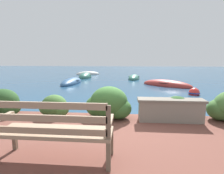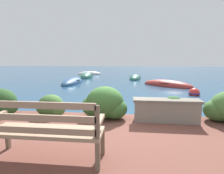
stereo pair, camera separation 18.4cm
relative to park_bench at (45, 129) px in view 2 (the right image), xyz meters
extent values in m
plane|color=navy|center=(0.77, 2.34, -0.71)|extent=(80.00, 80.00, 0.00)
cube|color=brown|center=(-0.80, 0.26, -0.29)|extent=(0.06, 0.06, 0.40)
cube|color=brown|center=(0.80, 0.26, -0.29)|extent=(0.06, 0.06, 0.40)
cube|color=brown|center=(0.80, -0.16, -0.29)|extent=(0.06, 0.06, 0.40)
cube|color=gray|center=(0.00, 0.05, -0.06)|extent=(1.66, 0.48, 0.05)
cube|color=gray|center=(0.00, -0.16, 0.04)|extent=(1.57, 0.04, 0.09)
cube|color=gray|center=(0.00, -0.16, 0.22)|extent=(1.57, 0.04, 0.09)
cube|color=gray|center=(0.00, -0.16, 0.39)|extent=(1.57, 0.04, 0.09)
cube|color=brown|center=(0.80, -0.16, 0.19)|extent=(0.06, 0.04, 0.45)
cube|color=gray|center=(0.80, 0.05, 0.14)|extent=(0.07, 0.43, 0.05)
cube|color=gray|center=(2.07, 1.88, -0.24)|extent=(1.49, 0.35, 0.49)
cube|color=#6C655B|center=(2.07, 1.88, 0.03)|extent=(1.56, 0.39, 0.06)
ellipsoid|color=#284C23|center=(-2.28, 1.99, -0.13)|extent=(0.83, 0.74, 0.70)
ellipsoid|color=#284C23|center=(-2.07, 1.95, -0.26)|extent=(0.58, 0.52, 0.45)
ellipsoid|color=#426B33|center=(-0.87, 2.02, -0.21)|extent=(0.66, 0.59, 0.56)
ellipsoid|color=#426B33|center=(-1.05, 2.07, -0.29)|extent=(0.50, 0.45, 0.40)
ellipsoid|color=#426B33|center=(-0.71, 1.99, -0.30)|extent=(0.46, 0.42, 0.36)
ellipsoid|color=#38662D|center=(0.58, 1.99, -0.08)|extent=(0.95, 0.86, 0.81)
ellipsoid|color=#38662D|center=(0.32, 2.06, -0.20)|extent=(0.71, 0.64, 0.57)
ellipsoid|color=#38662D|center=(0.82, 1.95, -0.22)|extent=(0.67, 0.60, 0.52)
ellipsoid|color=#284C23|center=(2.27, 2.03, -0.19)|extent=(0.68, 0.62, 0.58)
ellipsoid|color=#284C23|center=(2.08, 2.08, -0.28)|extent=(0.51, 0.46, 0.41)
ellipsoid|color=#284C23|center=(2.44, 1.99, -0.30)|extent=(0.48, 0.43, 0.38)
ellipsoid|color=#426B33|center=(3.32, 2.06, -0.22)|extent=(0.66, 0.59, 0.53)
ellipsoid|color=#9E2D28|center=(3.57, 9.20, -0.65)|extent=(3.30, 2.87, 0.69)
torus|color=brown|center=(3.57, 9.20, -0.46)|extent=(1.53, 1.53, 0.07)
cube|color=#846647|center=(3.18, 9.51, -0.49)|extent=(0.62, 0.76, 0.04)
cube|color=#846647|center=(3.91, 8.95, -0.49)|extent=(0.62, 0.76, 0.04)
ellipsoid|color=#2D517A|center=(-2.93, 9.78, -0.65)|extent=(1.12, 3.23, 0.71)
torus|color=#2D4157|center=(-2.93, 9.78, -0.46)|extent=(1.09, 1.09, 0.07)
cube|color=#846647|center=(-2.94, 9.30, -0.49)|extent=(0.84, 0.14, 0.04)
cube|color=#846647|center=(-2.92, 10.18, -0.49)|extent=(0.84, 0.14, 0.04)
ellipsoid|color=#336B5B|center=(1.62, 13.03, -0.65)|extent=(1.25, 2.51, 0.70)
torus|color=#304F46|center=(1.62, 13.03, -0.46)|extent=(1.08, 1.08, 0.07)
cube|color=#846647|center=(1.67, 13.39, -0.49)|extent=(0.76, 0.22, 0.04)
cube|color=#846647|center=(1.58, 12.73, -0.49)|extent=(0.76, 0.22, 0.04)
ellipsoid|color=#336B5B|center=(-2.91, 13.82, -0.64)|extent=(1.20, 2.50, 0.85)
torus|color=#304F46|center=(-2.91, 13.82, -0.41)|extent=(1.15, 1.15, 0.07)
cube|color=#846647|center=(-2.89, 13.45, -0.44)|extent=(0.88, 0.16, 0.04)
cube|color=#846647|center=(-2.92, 14.12, -0.44)|extent=(0.88, 0.16, 0.04)
ellipsoid|color=silver|center=(-3.44, 17.18, -0.66)|extent=(2.74, 1.54, 0.66)
torus|color=gray|center=(-3.44, 17.18, -0.48)|extent=(1.15, 1.15, 0.07)
cube|color=#846647|center=(-3.82, 17.08, -0.51)|extent=(0.30, 0.74, 0.04)
cube|color=#846647|center=(-3.13, 17.26, -0.51)|extent=(0.30, 0.74, 0.04)
sphere|color=red|center=(4.28, 6.37, -0.62)|extent=(0.50, 0.50, 0.50)
torus|color=navy|center=(4.28, 6.37, -0.62)|extent=(0.55, 0.55, 0.06)
camera|label=1|loc=(1.03, -2.28, 0.99)|focal=28.00mm
camera|label=2|loc=(1.22, -2.27, 0.99)|focal=28.00mm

